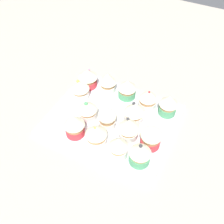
% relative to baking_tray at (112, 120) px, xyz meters
% --- Properties ---
extents(ground_plane, '(1.80, 1.80, 0.03)m').
position_rel_baking_tray_xyz_m(ground_plane, '(0.00, 0.00, -0.02)').
color(ground_plane, '#B2A899').
extents(baking_tray, '(0.31, 0.38, 0.01)m').
position_rel_baking_tray_xyz_m(baking_tray, '(0.00, 0.00, 0.00)').
color(baking_tray, silver).
rests_on(baking_tray, ground_plane).
extents(cupcake_0, '(0.06, 0.06, 0.08)m').
position_rel_baking_tray_xyz_m(cupcake_0, '(-0.10, -0.13, 0.04)').
color(cupcake_0, '#4C9E6B').
rests_on(cupcake_0, baking_tray).
extents(cupcake_1, '(0.06, 0.06, 0.06)m').
position_rel_baking_tray_xyz_m(cupcake_1, '(-0.04, -0.14, 0.04)').
color(cupcake_1, '#D1333D').
rests_on(cupcake_1, baking_tray).
extents(cupcake_2, '(0.06, 0.06, 0.07)m').
position_rel_baking_tray_xyz_m(cupcake_2, '(0.10, -0.14, 0.04)').
color(cupcake_2, '#4C9E6B').
rests_on(cupcake_2, baking_tray).
extents(cupcake_3, '(0.05, 0.05, 0.07)m').
position_rel_baking_tray_xyz_m(cupcake_3, '(-0.11, -0.07, 0.04)').
color(cupcake_3, white).
rests_on(cupcake_3, baking_tray).
extents(cupcake_4, '(0.06, 0.06, 0.08)m').
position_rel_baking_tray_xyz_m(cupcake_4, '(-0.04, -0.07, 0.05)').
color(cupcake_4, white).
rests_on(cupcake_4, baking_tray).
extents(cupcake_5, '(0.06, 0.06, 0.07)m').
position_rel_baking_tray_xyz_m(cupcake_5, '(0.03, -0.06, 0.04)').
color(cupcake_5, white).
rests_on(cupcake_5, baking_tray).
extents(cupcake_6, '(0.06, 0.06, 0.07)m').
position_rel_baking_tray_xyz_m(cupcake_6, '(0.10, -0.08, 0.04)').
color(cupcake_6, white).
rests_on(cupcake_6, baking_tray).
extents(cupcake_7, '(0.06, 0.06, 0.07)m').
position_rel_baking_tray_xyz_m(cupcake_7, '(-0.10, -0.00, 0.04)').
color(cupcake_7, white).
rests_on(cupcake_7, baking_tray).
extents(cupcake_8, '(0.06, 0.06, 0.06)m').
position_rel_baking_tray_xyz_m(cupcake_8, '(-0.03, 0.00, 0.04)').
color(cupcake_8, white).
rests_on(cupcake_8, baking_tray).
extents(cupcake_9, '(0.06, 0.06, 0.07)m').
position_rel_baking_tray_xyz_m(cupcake_9, '(0.11, -0.00, 0.04)').
color(cupcake_9, '#4C9E6B').
rests_on(cupcake_9, baking_tray).
extents(cupcake_10, '(0.06, 0.06, 0.08)m').
position_rel_baking_tray_xyz_m(cupcake_10, '(-0.10, 0.07, 0.05)').
color(cupcake_10, '#D1333D').
rests_on(cupcake_10, baking_tray).
extents(cupcake_11, '(0.06, 0.06, 0.07)m').
position_rel_baking_tray_xyz_m(cupcake_11, '(-0.03, 0.07, 0.04)').
color(cupcake_11, white).
rests_on(cupcake_11, baking_tray).
extents(cupcake_12, '(0.06, 0.06, 0.08)m').
position_rel_baking_tray_xyz_m(cupcake_12, '(0.10, 0.07, 0.05)').
color(cupcake_12, white).
rests_on(cupcake_12, baking_tray).
extents(cupcake_13, '(0.06, 0.06, 0.07)m').
position_rel_baking_tray_xyz_m(cupcake_13, '(0.04, 0.14, 0.04)').
color(cupcake_13, white).
rests_on(cupcake_13, baking_tray).
extents(cupcake_14, '(0.07, 0.07, 0.07)m').
position_rel_baking_tray_xyz_m(cupcake_14, '(0.10, 0.14, 0.04)').
color(cupcake_14, '#D1333D').
rests_on(cupcake_14, baking_tray).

